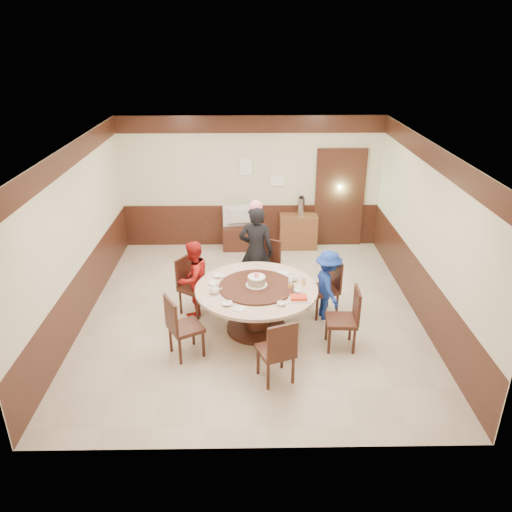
{
  "coord_description": "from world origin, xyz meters",
  "views": [
    {
      "loc": [
        -0.06,
        -7.28,
        4.34
      ],
      "look_at": [
        0.06,
        -0.11,
        1.1
      ],
      "focal_mm": 35.0,
      "sensor_mm": 36.0,
      "label": 1
    }
  ],
  "objects_px": {
    "banquet_table": "(256,300)",
    "person_blue": "(328,285)",
    "thermos": "(301,207)",
    "person_standing": "(256,251)",
    "television": "(243,216)",
    "tv_stand": "(243,238)",
    "person_red": "(193,278)",
    "birthday_cake": "(256,281)",
    "side_cabinet": "(298,231)",
    "shrimp_platter": "(299,298)"
  },
  "relations": [
    {
      "from": "person_blue",
      "to": "television",
      "type": "distance_m",
      "value": 3.23
    },
    {
      "from": "television",
      "to": "side_cabinet",
      "type": "bearing_deg",
      "value": 172.23
    },
    {
      "from": "person_standing",
      "to": "side_cabinet",
      "type": "xyz_separation_m",
      "value": [
        0.95,
        2.11,
        -0.46
      ]
    },
    {
      "from": "person_standing",
      "to": "person_red",
      "type": "distance_m",
      "value": 1.24
    },
    {
      "from": "person_red",
      "to": "person_blue",
      "type": "height_order",
      "value": "person_red"
    },
    {
      "from": "person_standing",
      "to": "birthday_cake",
      "type": "relative_size",
      "value": 5.03
    },
    {
      "from": "banquet_table",
      "to": "birthday_cake",
      "type": "xyz_separation_m",
      "value": [
        0.0,
        0.02,
        0.32
      ]
    },
    {
      "from": "birthday_cake",
      "to": "tv_stand",
      "type": "bearing_deg",
      "value": 94.29
    },
    {
      "from": "banquet_table",
      "to": "shrimp_platter",
      "type": "distance_m",
      "value": 0.77
    },
    {
      "from": "person_blue",
      "to": "thermos",
      "type": "distance_m",
      "value": 2.96
    },
    {
      "from": "tv_stand",
      "to": "banquet_table",
      "type": "bearing_deg",
      "value": -85.76
    },
    {
      "from": "banquet_table",
      "to": "person_blue",
      "type": "xyz_separation_m",
      "value": [
        1.16,
        0.35,
        0.06
      ]
    },
    {
      "from": "person_red",
      "to": "person_blue",
      "type": "relative_size",
      "value": 1.09
    },
    {
      "from": "side_cabinet",
      "to": "thermos",
      "type": "bearing_deg",
      "value": 0.0
    },
    {
      "from": "person_blue",
      "to": "tv_stand",
      "type": "height_order",
      "value": "person_blue"
    },
    {
      "from": "birthday_cake",
      "to": "television",
      "type": "relative_size",
      "value": 0.41
    },
    {
      "from": "person_standing",
      "to": "television",
      "type": "xyz_separation_m",
      "value": [
        -0.26,
        2.08,
        -0.1
      ]
    },
    {
      "from": "birthday_cake",
      "to": "television",
      "type": "bearing_deg",
      "value": 94.29
    },
    {
      "from": "television",
      "to": "side_cabinet",
      "type": "xyz_separation_m",
      "value": [
        1.2,
        0.03,
        -0.36
      ]
    },
    {
      "from": "person_standing",
      "to": "side_cabinet",
      "type": "height_order",
      "value": "person_standing"
    },
    {
      "from": "person_blue",
      "to": "tv_stand",
      "type": "relative_size",
      "value": 1.39
    },
    {
      "from": "birthday_cake",
      "to": "shrimp_platter",
      "type": "height_order",
      "value": "birthday_cake"
    },
    {
      "from": "banquet_table",
      "to": "thermos",
      "type": "bearing_deg",
      "value": 73.0
    },
    {
      "from": "thermos",
      "to": "birthday_cake",
      "type": "bearing_deg",
      "value": -107.07
    },
    {
      "from": "birthday_cake",
      "to": "thermos",
      "type": "height_order",
      "value": "thermos"
    },
    {
      "from": "birthday_cake",
      "to": "side_cabinet",
      "type": "xyz_separation_m",
      "value": [
        0.96,
        3.27,
        -0.48
      ]
    },
    {
      "from": "person_standing",
      "to": "shrimp_platter",
      "type": "distance_m",
      "value": 1.69
    },
    {
      "from": "shrimp_platter",
      "to": "side_cabinet",
      "type": "xyz_separation_m",
      "value": [
        0.35,
        3.69,
        -0.4
      ]
    },
    {
      "from": "banquet_table",
      "to": "tv_stand",
      "type": "relative_size",
      "value": 2.22
    },
    {
      "from": "person_blue",
      "to": "birthday_cake",
      "type": "distance_m",
      "value": 1.23
    },
    {
      "from": "banquet_table",
      "to": "shrimp_platter",
      "type": "xyz_separation_m",
      "value": [
        0.61,
        -0.4,
        0.24
      ]
    },
    {
      "from": "person_standing",
      "to": "thermos",
      "type": "bearing_deg",
      "value": -107.03
    },
    {
      "from": "person_blue",
      "to": "side_cabinet",
      "type": "bearing_deg",
      "value": -5.89
    },
    {
      "from": "person_blue",
      "to": "shrimp_platter",
      "type": "distance_m",
      "value": 0.95
    },
    {
      "from": "person_standing",
      "to": "thermos",
      "type": "relative_size",
      "value": 4.41
    },
    {
      "from": "shrimp_platter",
      "to": "side_cabinet",
      "type": "height_order",
      "value": "shrimp_platter"
    },
    {
      "from": "person_red",
      "to": "thermos",
      "type": "height_order",
      "value": "person_red"
    },
    {
      "from": "shrimp_platter",
      "to": "thermos",
      "type": "xyz_separation_m",
      "value": [
        0.39,
        3.69,
        0.16
      ]
    },
    {
      "from": "person_standing",
      "to": "television",
      "type": "height_order",
      "value": "person_standing"
    },
    {
      "from": "tv_stand",
      "to": "television",
      "type": "distance_m",
      "value": 0.49
    },
    {
      "from": "banquet_table",
      "to": "side_cabinet",
      "type": "distance_m",
      "value": 3.43
    },
    {
      "from": "banquet_table",
      "to": "tv_stand",
      "type": "distance_m",
      "value": 3.28
    },
    {
      "from": "shrimp_platter",
      "to": "tv_stand",
      "type": "height_order",
      "value": "shrimp_platter"
    },
    {
      "from": "tv_stand",
      "to": "side_cabinet",
      "type": "relative_size",
      "value": 1.06
    },
    {
      "from": "banquet_table",
      "to": "shrimp_platter",
      "type": "relative_size",
      "value": 6.28
    },
    {
      "from": "banquet_table",
      "to": "television",
      "type": "xyz_separation_m",
      "value": [
        -0.24,
        3.26,
        0.2
      ]
    },
    {
      "from": "birthday_cake",
      "to": "tv_stand",
      "type": "distance_m",
      "value": 3.3
    },
    {
      "from": "thermos",
      "to": "person_blue",
      "type": "bearing_deg",
      "value": -86.99
    },
    {
      "from": "person_red",
      "to": "birthday_cake",
      "type": "xyz_separation_m",
      "value": [
        1.03,
        -0.51,
        0.21
      ]
    },
    {
      "from": "tv_stand",
      "to": "television",
      "type": "relative_size",
      "value": 1.03
    }
  ]
}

